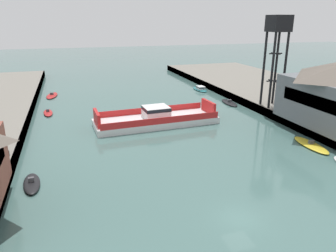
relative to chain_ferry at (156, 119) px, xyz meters
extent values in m
plane|color=#476B66|center=(-0.13, -29.44, -1.00)|extent=(400.00, 400.00, 0.00)
cube|color=#423D38|center=(-21.42, -9.44, -0.21)|extent=(0.30, 140.00, 1.58)
cube|color=#423D38|center=(21.16, -9.44, -0.21)|extent=(0.30, 140.00, 1.58)
cube|color=silver|center=(0.00, 0.00, -0.45)|extent=(21.71, 8.08, 1.10)
cube|color=red|center=(-0.17, 3.46, 0.65)|extent=(20.52, 1.12, 1.10)
cube|color=red|center=(0.17, -3.46, 0.65)|extent=(20.52, 1.12, 1.10)
cube|color=silver|center=(0.00, 0.00, 1.15)|extent=(4.46, 4.08, 2.10)
cube|color=black|center=(0.00, 0.00, 1.84)|extent=(4.50, 4.12, 0.60)
cube|color=red|center=(10.19, 0.50, 1.20)|extent=(0.74, 4.95, 2.20)
cube|color=red|center=(-10.19, -0.50, 1.20)|extent=(0.74, 4.95, 2.20)
ellipsoid|color=#237075|center=(18.51, 24.11, -0.81)|extent=(2.48, 6.95, 0.38)
cube|color=silver|center=(18.51, 23.59, -0.25)|extent=(1.73, 2.43, 0.75)
cube|color=black|center=(18.51, 23.59, -0.16)|extent=(1.78, 2.50, 0.23)
ellipsoid|color=red|center=(-18.19, 28.14, -0.80)|extent=(3.22, 7.23, 0.41)
cube|color=#4C4C51|center=(-18.19, 28.14, -0.35)|extent=(0.84, 0.51, 0.50)
ellipsoid|color=yellow|center=(18.67, -16.79, -0.79)|extent=(2.76, 7.25, 0.43)
cube|color=#4C4C51|center=(18.67, -16.79, -0.32)|extent=(0.84, 0.45, 0.50)
ellipsoid|color=black|center=(-19.02, -16.94, -0.77)|extent=(2.21, 5.30, 0.47)
cube|color=#4C4C51|center=(-19.02, -16.94, -0.29)|extent=(0.65, 0.45, 0.50)
ellipsoid|color=black|center=(19.15, 9.03, -0.79)|extent=(2.69, 6.77, 0.42)
cube|color=#4C4C51|center=(19.15, 9.03, -0.33)|extent=(0.80, 0.45, 0.50)
ellipsoid|color=red|center=(-18.46, 12.50, -0.77)|extent=(2.07, 5.36, 0.46)
cube|color=#4C4C51|center=(-18.46, 12.50, -0.30)|extent=(0.61, 0.45, 0.50)
cube|color=black|center=(20.33, -13.18, 4.98)|extent=(0.08, 11.41, 1.99)
cylinder|color=black|center=(21.80, 1.31, 7.49)|extent=(0.44, 0.44, 13.81)
cylinder|color=black|center=(24.52, 1.31, 7.49)|extent=(0.44, 0.44, 13.81)
cylinder|color=black|center=(21.80, -1.41, 7.49)|extent=(0.44, 0.44, 13.81)
cylinder|color=black|center=(24.52, -1.41, 7.49)|extent=(0.44, 0.44, 13.81)
cube|color=black|center=(23.16, -0.05, 5.41)|extent=(2.72, 0.20, 0.20)
cube|color=black|center=(23.16, -0.05, 5.41)|extent=(0.20, 2.72, 0.20)
cube|color=black|center=(23.16, -0.05, 10.52)|extent=(2.72, 0.20, 0.20)
cube|color=black|center=(23.16, -0.05, 10.52)|extent=(0.20, 2.72, 0.20)
cube|color=black|center=(23.16, -0.05, 15.85)|extent=(3.54, 3.54, 2.92)
cylinder|color=black|center=(-21.97, -11.23, 0.85)|extent=(0.28, 0.28, 0.55)
sphere|color=black|center=(-21.97, -11.23, 1.13)|extent=(0.32, 0.32, 0.32)
cylinder|color=black|center=(21.71, -12.06, 0.85)|extent=(0.28, 0.28, 0.55)
sphere|color=black|center=(21.71, -12.06, 1.13)|extent=(0.32, 0.32, 0.32)
camera|label=1|loc=(-14.01, -51.41, 16.48)|focal=33.98mm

